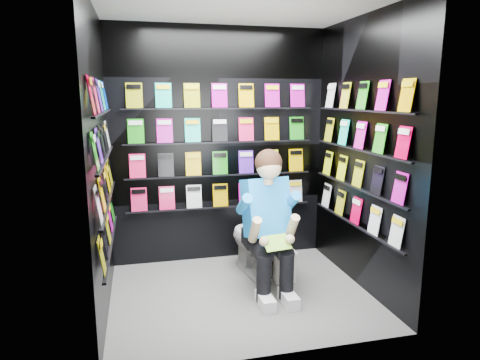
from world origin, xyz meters
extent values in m
plane|color=slate|center=(0.00, 0.00, 0.00)|extent=(2.40, 2.40, 0.00)
plane|color=white|center=(0.00, 0.00, 2.60)|extent=(2.40, 2.40, 0.00)
cube|color=black|center=(0.00, 1.00, 1.30)|extent=(2.40, 0.04, 2.60)
cube|color=black|center=(0.00, -1.00, 1.30)|extent=(2.40, 0.04, 2.60)
cube|color=black|center=(-1.20, 0.00, 1.30)|extent=(0.04, 2.00, 2.60)
cube|color=black|center=(1.20, 0.00, 1.30)|extent=(0.04, 2.00, 2.60)
imported|color=silver|center=(0.27, 0.48, 0.37)|extent=(0.53, 0.81, 0.73)
cube|color=silver|center=(0.50, 0.31, 0.14)|extent=(0.22, 0.39, 0.29)
cube|color=silver|center=(0.50, 0.31, 0.30)|extent=(0.24, 0.41, 0.03)
cube|color=#39B75C|center=(0.27, -0.25, 0.58)|extent=(0.27, 0.18, 0.10)
camera|label=1|loc=(-0.89, -3.67, 1.85)|focal=32.00mm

